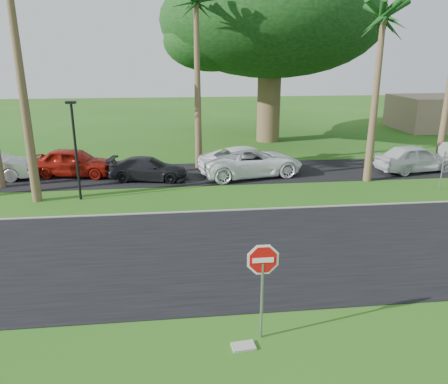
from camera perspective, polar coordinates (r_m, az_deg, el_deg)
ground at (r=13.79m, az=0.27°, el=-11.24°), size 120.00×120.00×0.00m
road at (r=15.55m, az=-0.62°, el=-7.68°), size 120.00×8.00×0.02m
parking_strip at (r=25.42m, az=-3.09°, el=2.42°), size 120.00×5.00×0.02m
curb at (r=19.27m, az=-1.88°, el=-2.51°), size 120.00×0.12×0.06m
stop_sign_near at (r=10.41m, az=5.06°, el=-10.40°), size 1.05×0.07×2.62m
stop_sign_far at (r=24.58m, az=26.84°, el=4.24°), size 1.05×0.07×2.62m
palm_center at (r=26.15m, az=-3.67°, el=23.07°), size 5.00×5.00×10.50m
palm_right_near at (r=24.40m, az=20.08°, el=20.22°), size 5.00×5.00×9.50m
canopy_tree at (r=34.87m, az=6.19°, el=21.27°), size 16.50×16.50×13.12m
streetlight_right at (r=21.37m, az=-18.86°, el=5.86°), size 0.45×0.25×4.64m
car_red at (r=26.15m, az=-19.04°, el=3.67°), size 4.92×2.67×1.59m
car_dark at (r=24.33m, az=-9.86°, el=2.98°), size 4.52×2.45×1.24m
car_minivan at (r=24.82m, az=3.51°, el=3.97°), size 6.34×3.87×1.64m
car_pickup at (r=28.03m, az=23.68°, el=4.04°), size 4.90×2.58×1.59m
utility_slab at (r=10.98m, az=2.55°, el=-19.49°), size 0.58×0.41×0.06m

